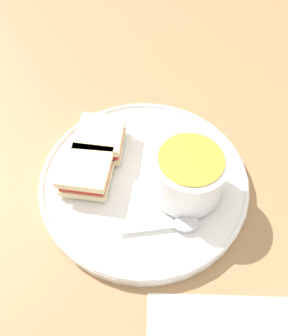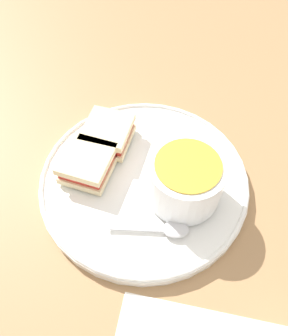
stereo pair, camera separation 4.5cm
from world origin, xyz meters
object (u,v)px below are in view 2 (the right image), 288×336
(soup_bowl, at_px, (185,180))
(sandwich_half_near, at_px, (108,133))
(spoon, at_px, (170,229))
(sandwich_half_far, at_px, (88,163))

(soup_bowl, height_order, sandwich_half_near, soup_bowl)
(soup_bowl, relative_size, spoon, 0.93)
(sandwich_half_near, bearing_deg, soup_bowl, 150.66)
(sandwich_half_near, bearing_deg, spoon, 132.34)
(soup_bowl, distance_m, spoon, 0.07)
(soup_bowl, height_order, spoon, soup_bowl)
(soup_bowl, xyz_separation_m, sandwich_half_near, (0.13, -0.07, -0.02))
(soup_bowl, height_order, sandwich_half_far, soup_bowl)
(soup_bowl, bearing_deg, sandwich_half_far, -4.36)
(spoon, distance_m, sandwich_half_near, 0.17)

